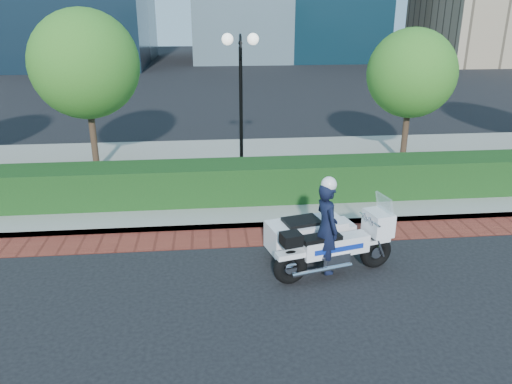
{
  "coord_description": "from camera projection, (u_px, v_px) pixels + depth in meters",
  "views": [
    {
      "loc": [
        0.01,
        -8.97,
        5.07
      ],
      "look_at": [
        1.09,
        1.82,
        1.0
      ],
      "focal_mm": 35.0,
      "sensor_mm": 36.0,
      "label": 1
    }
  ],
  "objects": [
    {
      "name": "sidewalk",
      "position": [
        208.0,
        174.0,
        15.7
      ],
      "size": [
        60.0,
        8.0,
        0.15
      ],
      "primitive_type": "cube",
      "color": "gray",
      "rests_on": "ground"
    },
    {
      "name": "brick_strip",
      "position": [
        210.0,
        239.0,
        11.53
      ],
      "size": [
        60.0,
        1.0,
        0.01
      ],
      "primitive_type": "cube",
      "color": "maroon",
      "rests_on": "ground"
    },
    {
      "name": "tree_b",
      "position": [
        85.0,
        64.0,
        14.65
      ],
      "size": [
        3.2,
        3.2,
        4.89
      ],
      "color": "#332319",
      "rests_on": "sidewalk"
    },
    {
      "name": "hedge_main",
      "position": [
        209.0,
        182.0,
        13.26
      ],
      "size": [
        18.0,
        1.2,
        1.0
      ],
      "primitive_type": "cube",
      "color": "black",
      "rests_on": "sidewalk"
    },
    {
      "name": "ground",
      "position": [
        212.0,
        271.0,
        10.13
      ],
      "size": [
        120.0,
        120.0,
        0.0
      ],
      "primitive_type": "plane",
      "color": "black",
      "rests_on": "ground"
    },
    {
      "name": "lamppost",
      "position": [
        241.0,
        85.0,
        14.03
      ],
      "size": [
        1.02,
        0.7,
        4.21
      ],
      "color": "black",
      "rests_on": "sidewalk"
    },
    {
      "name": "police_motorcycle",
      "position": [
        322.0,
        236.0,
        10.03
      ],
      "size": [
        2.58,
        1.86,
        2.1
      ],
      "rotation": [
        0.0,
        0.0,
        0.24
      ],
      "color": "black",
      "rests_on": "ground"
    },
    {
      "name": "tree_c",
      "position": [
        412.0,
        73.0,
        15.73
      ],
      "size": [
        2.8,
        2.8,
        4.3
      ],
      "color": "#332319",
      "rests_on": "sidewalk"
    }
  ]
}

